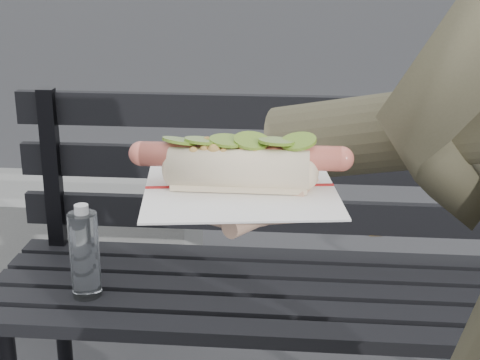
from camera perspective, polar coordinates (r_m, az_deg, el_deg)
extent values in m
cylinder|color=black|center=(2.03, -13.53, -11.69)|extent=(0.04, 0.04, 0.45)
cube|color=black|center=(1.51, 6.64, -12.00)|extent=(1.50, 0.07, 0.03)
cube|color=black|center=(1.59, 6.58, -10.35)|extent=(1.50, 0.07, 0.03)
cube|color=black|center=(1.66, 6.53, -8.86)|extent=(1.50, 0.07, 0.03)
cube|color=black|center=(1.75, 6.49, -7.51)|extent=(1.50, 0.07, 0.03)
cube|color=black|center=(1.83, 6.45, -6.28)|extent=(1.50, 0.07, 0.03)
cube|color=black|center=(1.87, -14.35, 0.54)|extent=(0.04, 0.03, 0.42)
cube|color=black|center=(1.81, 6.55, -2.86)|extent=(1.50, 0.02, 0.08)
cube|color=black|center=(1.77, 6.70, 1.06)|extent=(1.50, 0.02, 0.08)
cube|color=black|center=(1.74, 6.86, 5.15)|extent=(1.50, 0.02, 0.08)
cylinder|color=white|center=(1.61, -11.96, -5.73)|extent=(0.06, 0.06, 0.19)
cylinder|color=white|center=(1.58, -12.21, -2.24)|extent=(0.03, 0.03, 0.02)
cube|color=slate|center=(2.72, -16.18, -4.46)|extent=(1.20, 0.40, 0.40)
cylinder|color=#D8A384|center=(0.75, 3.11, -1.30)|extent=(0.09, 0.08, 0.07)
ellipsoid|color=#D8A384|center=(0.75, 0.00, -1.82)|extent=(0.10, 0.11, 0.03)
cylinder|color=#D8A384|center=(0.72, -4.57, -2.35)|extent=(0.06, 0.02, 0.02)
cylinder|color=#D8A384|center=(0.74, -4.31, -1.80)|extent=(0.06, 0.02, 0.02)
cylinder|color=#D8A384|center=(0.76, -4.06, -1.28)|extent=(0.06, 0.02, 0.02)
cylinder|color=#D8A384|center=(0.78, -3.82, -0.79)|extent=(0.06, 0.02, 0.02)
cylinder|color=#D8A384|center=(0.69, 0.40, -3.27)|extent=(0.04, 0.05, 0.02)
cube|color=white|center=(0.74, 0.00, -0.59)|extent=(0.21, 0.21, 0.00)
cube|color=#B21E1E|center=(0.74, 0.00, -0.47)|extent=(0.19, 0.03, 0.00)
cylinder|color=#D86653|center=(0.73, 0.00, 1.86)|extent=(0.20, 0.02, 0.02)
sphere|color=#D86653|center=(0.74, -7.69, 2.05)|extent=(0.02, 0.02, 0.02)
sphere|color=#D86653|center=(0.73, 7.87, 1.64)|extent=(0.02, 0.02, 0.02)
sphere|color=#9E6B2D|center=(0.74, -3.64, 2.75)|extent=(0.01, 0.01, 0.01)
sphere|color=#9E6B2D|center=(0.72, -3.64, 2.23)|extent=(0.01, 0.01, 0.01)
sphere|color=#9E6B2D|center=(0.72, -2.83, 2.44)|extent=(0.01, 0.01, 0.01)
sphere|color=#9E6B2D|center=(0.73, 2.57, 2.06)|extent=(0.01, 0.01, 0.01)
sphere|color=#9E6B2D|center=(0.71, 1.16, 2.12)|extent=(0.01, 0.01, 0.01)
sphere|color=#9E6B2D|center=(0.72, -3.22, 1.78)|extent=(0.01, 0.01, 0.01)
sphere|color=#9E6B2D|center=(0.75, -1.79, 2.69)|extent=(0.01, 0.01, 0.01)
sphere|color=#9E6B2D|center=(0.74, 0.42, 2.49)|extent=(0.01, 0.01, 0.01)
sphere|color=#9E6B2D|center=(0.74, 2.13, 2.70)|extent=(0.01, 0.01, 0.01)
sphere|color=#9E6B2D|center=(0.71, 3.12, 1.69)|extent=(0.01, 0.01, 0.01)
sphere|color=#9E6B2D|center=(0.74, -3.96, 2.79)|extent=(0.01, 0.01, 0.01)
sphere|color=#9E6B2D|center=(0.72, -2.42, 2.46)|extent=(0.01, 0.01, 0.01)
sphere|color=#9E6B2D|center=(0.73, -4.20, 2.24)|extent=(0.01, 0.01, 0.01)
sphere|color=#9E6B2D|center=(0.74, -2.55, 2.95)|extent=(0.01, 0.01, 0.01)
sphere|color=#9E6B2D|center=(0.71, -1.30, 2.14)|extent=(0.01, 0.01, 0.01)
sphere|color=#9E6B2D|center=(0.73, 2.46, 2.33)|extent=(0.01, 0.01, 0.01)
sphere|color=#9E6B2D|center=(0.72, 0.22, 2.48)|extent=(0.01, 0.01, 0.01)
sphere|color=#9E6B2D|center=(0.72, -2.04, 2.31)|extent=(0.01, 0.01, 0.01)
sphere|color=#9E6B2D|center=(0.75, 0.27, 2.56)|extent=(0.01, 0.01, 0.01)
sphere|color=#9E6B2D|center=(0.75, -3.92, 2.79)|extent=(0.01, 0.01, 0.01)
sphere|color=#9E6B2D|center=(0.75, 0.28, 2.66)|extent=(0.01, 0.01, 0.01)
sphere|color=#9E6B2D|center=(0.73, 0.50, 2.57)|extent=(0.01, 0.01, 0.01)
cylinder|color=olive|center=(0.73, -4.67, 3.05)|extent=(0.04, 0.04, 0.01)
cylinder|color=olive|center=(0.73, -2.94, 3.07)|extent=(0.04, 0.04, 0.01)
cylinder|color=olive|center=(0.73, -1.00, 3.07)|extent=(0.04, 0.04, 0.01)
cylinder|color=olive|center=(0.72, 0.91, 3.08)|extent=(0.04, 0.04, 0.01)
cylinder|color=olive|center=(0.72, 2.85, 3.02)|extent=(0.04, 0.04, 0.01)
cylinder|color=olive|center=(0.72, 4.54, 3.01)|extent=(0.04, 0.04, 0.02)
cube|color=brown|center=(3.44, -15.85, -3.06)|extent=(0.03, 0.05, 0.00)
cube|color=brown|center=(3.24, 10.38, -4.01)|extent=(0.06, 0.08, 0.00)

